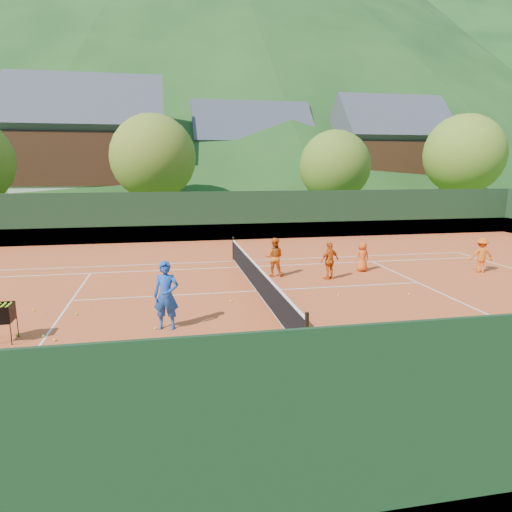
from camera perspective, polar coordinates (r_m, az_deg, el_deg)
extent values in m
plane|color=#2D5119|center=(16.64, 0.15, -4.46)|extent=(400.00, 400.00, 0.00)
cube|color=#C84B20|center=(16.64, 0.15, -4.42)|extent=(40.00, 24.00, 0.02)
cone|color=#163613|center=(183.33, -7.32, 26.94)|extent=(280.00, 280.00, 110.00)
cone|color=#143512|center=(194.92, 19.43, 23.19)|extent=(260.00, 260.00, 95.00)
imported|color=#1844A1|center=(12.82, -11.17, -4.86)|extent=(0.78, 0.60, 1.92)
imported|color=orange|center=(18.74, 2.31, -0.13)|extent=(0.93, 0.83, 1.60)
imported|color=orange|center=(18.42, 9.19, -0.58)|extent=(0.97, 0.68, 1.53)
imported|color=#EF5615|center=(20.14, 13.16, -0.09)|extent=(0.68, 0.49, 1.28)
imported|color=#E05B13|center=(21.66, 26.35, 0.10)|extent=(1.08, 0.79, 1.50)
sphere|color=yellow|center=(10.42, -4.14, -13.91)|extent=(0.07, 0.07, 0.07)
sphere|color=yellow|center=(16.97, 18.62, -4.55)|extent=(0.07, 0.07, 0.07)
sphere|color=yellow|center=(13.07, -23.86, -9.57)|extent=(0.07, 0.07, 0.07)
sphere|color=yellow|center=(15.95, -26.04, -6.10)|extent=(0.07, 0.07, 0.07)
sphere|color=yellow|center=(15.01, -21.53, -6.77)|extent=(0.07, 0.07, 0.07)
sphere|color=yellow|center=(13.10, -12.47, -8.81)|extent=(0.07, 0.07, 0.07)
sphere|color=yellow|center=(16.24, 10.27, -4.83)|extent=(0.07, 0.07, 0.07)
sphere|color=yellow|center=(11.39, 5.71, -11.70)|extent=(0.07, 0.07, 0.07)
sphere|color=yellow|center=(13.48, -25.05, -9.05)|extent=(0.07, 0.07, 0.07)
sphere|color=yellow|center=(15.31, -3.16, -5.64)|extent=(0.07, 0.07, 0.07)
sphere|color=yellow|center=(9.93, 2.92, -15.21)|extent=(0.07, 0.07, 0.07)
sphere|color=yellow|center=(13.85, -27.74, -8.77)|extent=(0.07, 0.07, 0.07)
cube|color=white|center=(11.59, 5.53, -11.45)|extent=(23.77, 0.06, 0.00)
cube|color=white|center=(21.90, -2.64, -0.63)|extent=(23.77, 0.06, 0.00)
cube|color=silver|center=(12.81, 3.77, -9.17)|extent=(23.77, 0.06, 0.00)
cube|color=white|center=(20.57, -2.08, -1.39)|extent=(23.77, 0.06, 0.00)
cube|color=white|center=(16.67, -22.08, -5.18)|extent=(0.06, 8.23, 0.00)
cube|color=silver|center=(18.91, 19.57, -3.14)|extent=(0.06, 8.23, 0.00)
cube|color=silver|center=(16.64, 0.15, -4.38)|extent=(12.80, 0.06, 0.00)
cube|color=white|center=(16.64, 0.15, -4.38)|extent=(0.06, 10.97, 0.00)
cube|color=black|center=(16.52, 0.15, -2.89)|extent=(0.03, 11.97, 0.90)
cube|color=white|center=(16.42, 0.15, -1.29)|extent=(0.05, 11.97, 0.06)
cylinder|color=black|center=(10.94, 6.34, -9.77)|extent=(0.10, 0.10, 1.10)
cylinder|color=black|center=(22.28, -2.84, 1.00)|extent=(0.10, 0.10, 1.10)
cube|color=black|center=(28.06, -4.63, 5.01)|extent=(40.00, 0.05, 3.00)
cube|color=#195822|center=(28.18, -4.60, 2.99)|extent=(40.40, 0.05, 1.00)
cube|color=black|center=(5.67, 26.30, -21.20)|extent=(40.00, 0.05, 3.00)
cylinder|color=black|center=(13.20, -28.29, -8.65)|extent=(0.02, 0.02, 0.55)
cylinder|color=black|center=(13.70, -27.63, -7.90)|extent=(0.02, 0.02, 0.55)
cube|color=black|center=(13.45, -29.19, -7.15)|extent=(0.55, 0.55, 0.02)
cube|color=black|center=(13.64, -28.92, -5.90)|extent=(0.55, 0.02, 0.45)
cube|color=black|center=(13.31, -28.15, -6.22)|extent=(0.02, 0.55, 0.45)
sphere|color=#CCE526|center=(13.55, -29.36, -5.21)|extent=(0.07, 0.07, 0.07)
sphere|color=#CCE526|center=(13.13, -29.34, -5.69)|extent=(0.07, 0.07, 0.07)
sphere|color=#CCE526|center=(13.26, -29.16, -5.52)|extent=(0.07, 0.07, 0.07)
sphere|color=#CCE526|center=(13.38, -28.99, -5.36)|extent=(0.07, 0.07, 0.07)
sphere|color=#CCE526|center=(13.51, -28.81, -5.20)|extent=(0.07, 0.07, 0.07)
sphere|color=#CCE526|center=(13.09, -28.77, -5.68)|extent=(0.07, 0.07, 0.07)
sphere|color=#CCE526|center=(13.21, -28.60, -5.52)|extent=(0.07, 0.07, 0.07)
sphere|color=#CCE526|center=(13.34, -28.43, -5.36)|extent=(0.07, 0.07, 0.07)
sphere|color=#CCE526|center=(13.46, -28.26, -5.20)|extent=(0.07, 0.07, 0.07)
cube|color=beige|center=(46.35, -19.71, 6.67)|extent=(12.00, 9.00, 2.88)
cube|color=#33190E|center=(46.25, -20.01, 11.21)|extent=(12.24, 9.18, 4.48)
cube|color=#414048|center=(46.38, -20.25, 14.71)|extent=(13.80, 9.93, 9.93)
cube|color=beige|center=(50.66, -0.67, 7.42)|extent=(11.00, 8.00, 2.52)
cube|color=#331C0E|center=(50.56, -0.68, 11.06)|extent=(11.22, 8.16, 3.92)
cube|color=#3C3C43|center=(50.63, -0.69, 13.96)|extent=(12.65, 8.82, 8.82)
cube|color=beige|center=(51.34, 15.86, 7.15)|extent=(10.00, 8.00, 2.70)
cube|color=#351B0E|center=(51.25, 16.06, 11.00)|extent=(10.20, 8.16, 4.20)
cube|color=#3F3F47|center=(51.34, 16.23, 14.01)|extent=(11.50, 8.82, 8.82)
cylinder|color=#3F2919|center=(35.87, -12.49, 5.96)|extent=(0.36, 0.36, 2.88)
sphere|color=#52731E|center=(35.75, -12.75, 11.97)|extent=(6.40, 6.40, 6.40)
cylinder|color=#422A1A|center=(37.26, 9.65, 5.97)|extent=(0.36, 0.36, 2.52)
sphere|color=#426E1D|center=(37.13, 9.82, 11.03)|extent=(5.60, 5.60, 5.60)
cylinder|color=#41291A|center=(43.77, 24.15, 6.25)|extent=(0.36, 0.36, 3.06)
sphere|color=#4D7A20|center=(43.69, 24.56, 11.47)|extent=(6.80, 6.80, 6.80)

